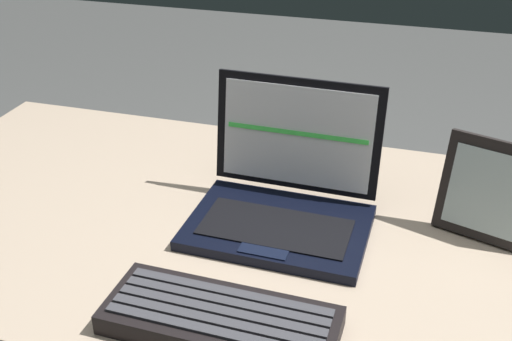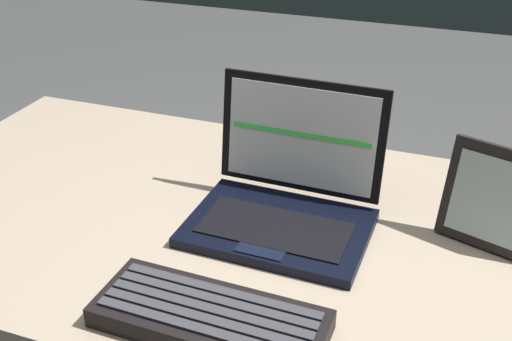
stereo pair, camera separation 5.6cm
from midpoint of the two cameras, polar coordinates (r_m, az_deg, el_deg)
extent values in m
cube|color=tan|center=(1.12, 1.60, -5.65)|extent=(1.46, 0.75, 0.03)
cylinder|color=black|center=(1.82, -15.69, -5.61)|extent=(0.07, 0.07, 0.70)
cube|color=black|center=(1.08, 3.52, -5.32)|extent=(0.31, 0.22, 0.02)
cube|color=black|center=(1.07, 3.26, -5.30)|extent=(0.26, 0.12, 0.00)
cube|color=black|center=(1.01, 2.03, -7.35)|extent=(0.08, 0.04, 0.00)
cube|color=black|center=(1.12, 5.62, 3.19)|extent=(0.30, 0.04, 0.21)
cube|color=white|center=(1.12, 5.54, 3.04)|extent=(0.27, 0.03, 0.18)
cube|color=#4CF259|center=(1.11, 5.54, 3.30)|extent=(0.26, 0.01, 0.01)
cube|color=black|center=(0.90, -2.40, -13.46)|extent=(0.33, 0.14, 0.03)
cube|color=#38383D|center=(0.86, -3.54, -14.26)|extent=(0.30, 0.02, 0.00)
cube|color=#38383D|center=(0.87, -2.97, -13.41)|extent=(0.30, 0.02, 0.00)
cube|color=#38383D|center=(0.88, -2.42, -12.59)|extent=(0.30, 0.02, 0.00)
cube|color=#38383D|center=(0.90, -1.89, -11.79)|extent=(0.30, 0.02, 0.00)
cube|color=#38383D|center=(0.91, -1.38, -11.02)|extent=(0.30, 0.02, 0.00)
cube|color=black|center=(1.09, 22.17, -2.37)|extent=(0.16, 0.09, 0.18)
cube|color=#AFC3C4|center=(1.09, 22.05, -2.53)|extent=(0.13, 0.06, 0.14)
cube|color=black|center=(1.15, 21.92, -4.96)|extent=(0.02, 0.02, 0.03)
camera|label=1|loc=(0.03, -88.43, 0.87)|focal=43.60mm
camera|label=2|loc=(0.03, 91.57, -0.87)|focal=43.60mm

